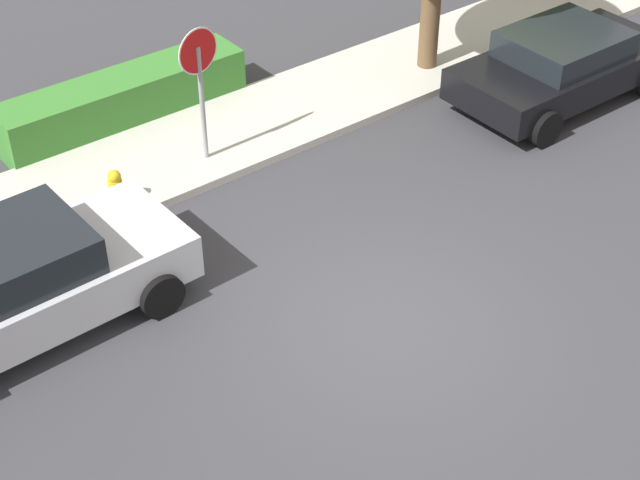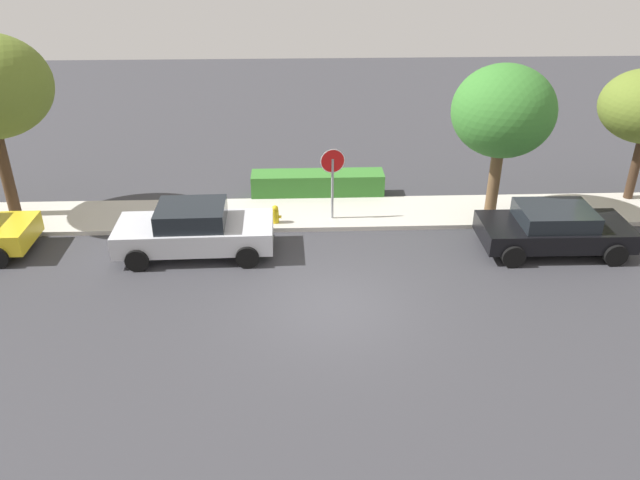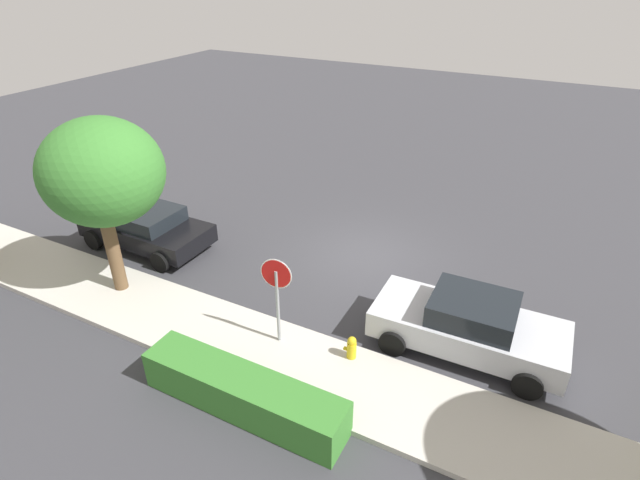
{
  "view_description": "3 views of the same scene",
  "coord_description": "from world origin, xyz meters",
  "px_view_note": "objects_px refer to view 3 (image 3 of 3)",
  "views": [
    {
      "loc": [
        -6.64,
        -7.08,
        8.78
      ],
      "look_at": [
        -0.19,
        1.17,
        0.79
      ],
      "focal_mm": 55.0,
      "sensor_mm": 36.0,
      "label": 1
    },
    {
      "loc": [
        -0.81,
        -12.93,
        8.63
      ],
      "look_at": [
        -0.27,
        1.15,
        1.26
      ],
      "focal_mm": 35.0,
      "sensor_mm": 36.0,
      "label": 2
    },
    {
      "loc": [
        -4.9,
        12.51,
        8.14
      ],
      "look_at": [
        0.58,
        2.04,
        1.45
      ],
      "focal_mm": 28.0,
      "sensor_mm": 36.0,
      "label": 3
    }
  ],
  "objects_px": {
    "stop_sign": "(277,288)",
    "fire_hydrant": "(351,350)",
    "parked_car_black": "(146,227)",
    "street_tree_mid_block": "(103,173)",
    "parked_car_silver": "(468,325)"
  },
  "relations": [
    {
      "from": "parked_car_silver",
      "to": "fire_hydrant",
      "type": "relative_size",
      "value": 6.17
    },
    {
      "from": "stop_sign",
      "to": "parked_car_black",
      "type": "bearing_deg",
      "value": -18.51
    },
    {
      "from": "parked_car_silver",
      "to": "fire_hydrant",
      "type": "distance_m",
      "value": 2.78
    },
    {
      "from": "stop_sign",
      "to": "street_tree_mid_block",
      "type": "height_order",
      "value": "street_tree_mid_block"
    },
    {
      "from": "parked_car_silver",
      "to": "fire_hydrant",
      "type": "height_order",
      "value": "parked_car_silver"
    },
    {
      "from": "fire_hydrant",
      "to": "stop_sign",
      "type": "bearing_deg",
      "value": 8.34
    },
    {
      "from": "stop_sign",
      "to": "fire_hydrant",
      "type": "xyz_separation_m",
      "value": [
        -1.77,
        -0.26,
        -1.29
      ]
    },
    {
      "from": "parked_car_black",
      "to": "fire_hydrant",
      "type": "xyz_separation_m",
      "value": [
        -7.99,
        1.82,
        -0.33
      ]
    },
    {
      "from": "parked_car_black",
      "to": "street_tree_mid_block",
      "type": "xyz_separation_m",
      "value": [
        -1.23,
        2.07,
        2.8
      ]
    },
    {
      "from": "street_tree_mid_block",
      "to": "fire_hydrant",
      "type": "height_order",
      "value": "street_tree_mid_block"
    },
    {
      "from": "stop_sign",
      "to": "fire_hydrant",
      "type": "distance_m",
      "value": 2.21
    },
    {
      "from": "stop_sign",
      "to": "street_tree_mid_block",
      "type": "distance_m",
      "value": 5.32
    },
    {
      "from": "parked_car_black",
      "to": "stop_sign",
      "type": "bearing_deg",
      "value": 161.49
    },
    {
      "from": "parked_car_black",
      "to": "street_tree_mid_block",
      "type": "distance_m",
      "value": 3.69
    },
    {
      "from": "stop_sign",
      "to": "parked_car_black",
      "type": "xyz_separation_m",
      "value": [
        6.22,
        -2.08,
        -0.96
      ]
    }
  ]
}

